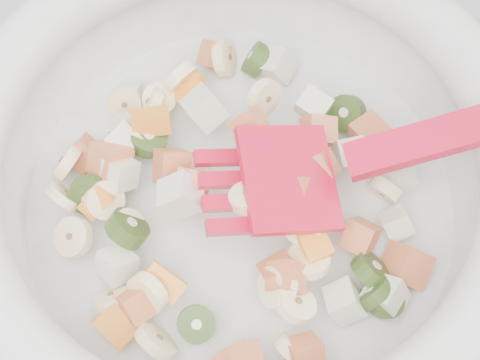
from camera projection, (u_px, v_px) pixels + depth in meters
name	position (u px, v px, depth m)	size (l,w,h in m)	color
counter	(344.00, 339.00, 0.93)	(2.00, 0.60, 0.90)	#A8A9AE
mixing_bowl	(241.00, 174.00, 0.46)	(0.47, 0.37, 0.14)	white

